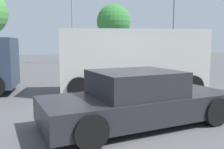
{
  "coord_description": "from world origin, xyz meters",
  "views": [
    {
      "loc": [
        -2.11,
        -4.98,
        1.8
      ],
      "look_at": [
        0.12,
        2.06,
        0.9
      ],
      "focal_mm": 39.86,
      "sensor_mm": 36.0,
      "label": 1
    }
  ],
  "objects_px": {
    "sedan_foreground": "(138,100)",
    "van_white": "(132,60)",
    "light_post_far": "(72,17)",
    "light_post_mid": "(174,7)"
  },
  "relations": [
    {
      "from": "sedan_foreground",
      "to": "light_post_mid",
      "type": "xyz_separation_m",
      "value": [
        6.99,
        10.08,
        3.75
      ]
    },
    {
      "from": "sedan_foreground",
      "to": "light_post_far",
      "type": "distance_m",
      "value": 18.43
    },
    {
      "from": "van_white",
      "to": "light_post_mid",
      "type": "bearing_deg",
      "value": 60.46
    },
    {
      "from": "sedan_foreground",
      "to": "van_white",
      "type": "bearing_deg",
      "value": 61.95
    },
    {
      "from": "light_post_far",
      "to": "light_post_mid",
      "type": "bearing_deg",
      "value": -54.23
    },
    {
      "from": "sedan_foreground",
      "to": "light_post_far",
      "type": "height_order",
      "value": "light_post_far"
    },
    {
      "from": "van_white",
      "to": "sedan_foreground",
      "type": "bearing_deg",
      "value": -98.88
    },
    {
      "from": "van_white",
      "to": "light_post_far",
      "type": "distance_m",
      "value": 14.94
    },
    {
      "from": "light_post_mid",
      "to": "light_post_far",
      "type": "xyz_separation_m",
      "value": [
        -5.71,
        7.92,
        -0.01
      ]
    },
    {
      "from": "light_post_far",
      "to": "van_white",
      "type": "bearing_deg",
      "value": -90.21
    }
  ]
}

